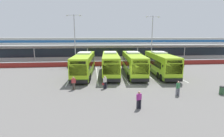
# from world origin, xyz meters

# --- Properties ---
(ground_plane) EXTENTS (200.00, 200.00, 0.00)m
(ground_plane) POSITION_xyz_m (0.00, 0.00, 0.00)
(ground_plane) COLOR #605E5B
(terminal_building) EXTENTS (70.00, 13.00, 6.00)m
(terminal_building) POSITION_xyz_m (-0.00, 26.91, 3.01)
(terminal_building) COLOR silver
(terminal_building) RESTS_ON ground
(red_barrier_wall) EXTENTS (60.00, 0.40, 1.10)m
(red_barrier_wall) POSITION_xyz_m (0.00, 14.50, 0.56)
(red_barrier_wall) COLOR maroon
(red_barrier_wall) RESTS_ON ground
(coach_bus_leftmost) EXTENTS (3.66, 12.31, 3.78)m
(coach_bus_leftmost) POSITION_xyz_m (-6.29, 5.83, 1.79)
(coach_bus_leftmost) COLOR #9ED11E
(coach_bus_leftmost) RESTS_ON ground
(coach_bus_left_centre) EXTENTS (3.66, 12.31, 3.78)m
(coach_bus_left_centre) POSITION_xyz_m (-1.92, 6.02, 1.79)
(coach_bus_left_centre) COLOR #9ED11E
(coach_bus_left_centre) RESTS_ON ground
(coach_bus_centre) EXTENTS (3.66, 12.31, 3.78)m
(coach_bus_centre) POSITION_xyz_m (1.94, 5.70, 1.79)
(coach_bus_centre) COLOR #9ED11E
(coach_bus_centre) RESTS_ON ground
(coach_bus_right_centre) EXTENTS (3.66, 12.31, 3.78)m
(coach_bus_right_centre) POSITION_xyz_m (6.50, 5.34, 1.79)
(coach_bus_right_centre) COLOR #9ED11E
(coach_bus_right_centre) RESTS_ON ground
(bay_stripe_far_west) EXTENTS (0.14, 13.00, 0.01)m
(bay_stripe_far_west) POSITION_xyz_m (-8.40, 6.00, 0.00)
(bay_stripe_far_west) COLOR silver
(bay_stripe_far_west) RESTS_ON ground
(bay_stripe_west) EXTENTS (0.14, 13.00, 0.01)m
(bay_stripe_west) POSITION_xyz_m (-4.20, 6.00, 0.00)
(bay_stripe_west) COLOR silver
(bay_stripe_west) RESTS_ON ground
(bay_stripe_mid_west) EXTENTS (0.14, 13.00, 0.01)m
(bay_stripe_mid_west) POSITION_xyz_m (0.00, 6.00, 0.00)
(bay_stripe_mid_west) COLOR silver
(bay_stripe_mid_west) RESTS_ON ground
(bay_stripe_centre) EXTENTS (0.14, 13.00, 0.01)m
(bay_stripe_centre) POSITION_xyz_m (4.20, 6.00, 0.00)
(bay_stripe_centre) COLOR silver
(bay_stripe_centre) RESTS_ON ground
(bay_stripe_mid_east) EXTENTS (0.14, 13.00, 0.01)m
(bay_stripe_mid_east) POSITION_xyz_m (8.40, 6.00, 0.00)
(bay_stripe_mid_east) COLOR silver
(bay_stripe_mid_east) RESTS_ON ground
(pedestrian_with_handbag) EXTENTS (0.62, 0.50, 1.62)m
(pedestrian_with_handbag) POSITION_xyz_m (-3.39, -1.81, 0.86)
(pedestrian_with_handbag) COLOR black
(pedestrian_with_handbag) RESTS_ON ground
(pedestrian_in_dark_coat) EXTENTS (0.52, 0.34, 1.62)m
(pedestrian_in_dark_coat) POSITION_xyz_m (-0.75, -7.99, 0.87)
(pedestrian_in_dark_coat) COLOR black
(pedestrian_in_dark_coat) RESTS_ON ground
(pedestrian_child) EXTENTS (0.53, 0.30, 1.62)m
(pedestrian_child) POSITION_xyz_m (-7.16, -1.83, 0.87)
(pedestrian_child) COLOR #4C4238
(pedestrian_child) RESTS_ON ground
(pedestrian_near_bin) EXTENTS (0.52, 0.35, 1.62)m
(pedestrian_near_bin) POSITION_xyz_m (4.37, -5.11, 0.87)
(pedestrian_near_bin) COLOR slate
(pedestrian_near_bin) RESTS_ON ground
(lamp_post_west) EXTENTS (3.24, 0.28, 11.00)m
(lamp_post_west) POSITION_xyz_m (-8.78, 16.21, 6.29)
(lamp_post_west) COLOR #9E9EA3
(lamp_post_west) RESTS_ON ground
(lamp_post_centre) EXTENTS (3.24, 0.28, 11.00)m
(lamp_post_centre) POSITION_xyz_m (8.88, 16.79, 6.29)
(lamp_post_centre) COLOR #9E9EA3
(lamp_post_centre) RESTS_ON ground
(litter_bin) EXTENTS (0.54, 0.54, 0.93)m
(litter_bin) POSITION_xyz_m (9.44, -5.31, 0.47)
(litter_bin) COLOR #2D5133
(litter_bin) RESTS_ON ground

